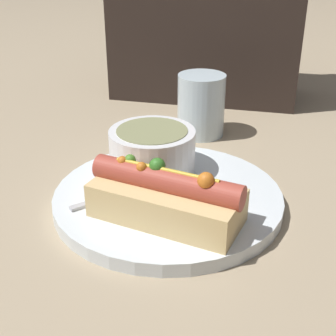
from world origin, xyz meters
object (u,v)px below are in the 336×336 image
(hot_dog, at_px, (166,197))
(spoon, at_px, (157,181))
(soup_bowl, at_px, (152,148))
(drinking_glass, at_px, (199,105))

(hot_dog, distance_m, spoon, 0.08)
(soup_bowl, bearing_deg, drinking_glass, 80.11)
(hot_dog, relative_size, drinking_glass, 1.76)
(hot_dog, bearing_deg, drinking_glass, 105.25)
(hot_dog, distance_m, drinking_glass, 0.28)
(hot_dog, relative_size, spoon, 1.37)
(spoon, relative_size, drinking_glass, 1.29)
(spoon, bearing_deg, hot_dog, -114.50)
(soup_bowl, distance_m, drinking_glass, 0.17)
(spoon, bearing_deg, drinking_glass, 39.15)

